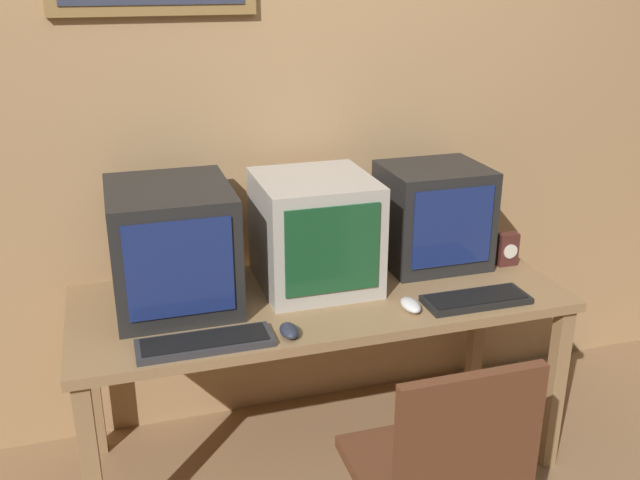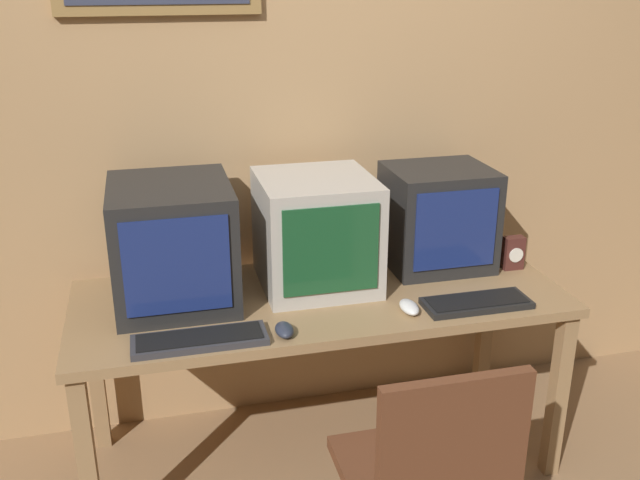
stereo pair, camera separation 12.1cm
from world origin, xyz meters
name	(u,v)px [view 2 (the right image)]	position (x,y,z in m)	size (l,w,h in m)	color
wall_back	(291,112)	(-0.01, 1.44, 1.31)	(8.00, 0.08, 2.60)	tan
desk	(320,313)	(0.00, 0.99, 0.64)	(1.78, 0.70, 0.72)	#99754C
monitor_left	(173,243)	(-0.51, 1.08, 0.93)	(0.42, 0.49, 0.43)	black
monitor_center	(316,232)	(0.01, 1.09, 0.93)	(0.41, 0.44, 0.41)	#B7B2A8
monitor_right	(438,217)	(0.52, 1.15, 0.92)	(0.39, 0.35, 0.40)	black
keyboard_main	(200,340)	(-0.46, 0.73, 0.73)	(0.43, 0.14, 0.03)	#333338
keyboard_side	(477,303)	(0.51, 0.76, 0.73)	(0.38, 0.15, 0.03)	black
mouse_near_keyboard	(284,330)	(-0.19, 0.71, 0.74)	(0.06, 0.10, 0.04)	#282D3D
mouse_far_corner	(409,307)	(0.27, 0.77, 0.74)	(0.06, 0.11, 0.04)	silver
desk_clock	(513,253)	(0.80, 1.04, 0.79)	(0.08, 0.05, 0.13)	#4C231E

